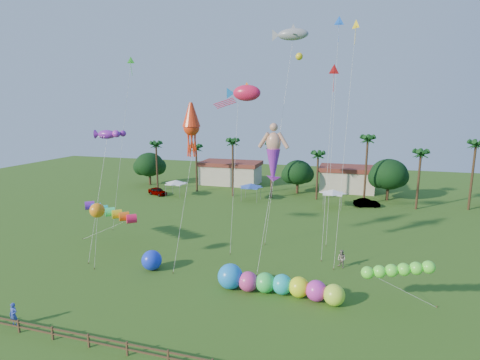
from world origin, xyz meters
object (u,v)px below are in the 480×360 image
(car_a, at_px, (158,191))
(spectator_b, at_px, (342,259))
(spectator_a, at_px, (14,315))
(car_b, at_px, (367,203))
(blue_ball, at_px, (152,260))
(caterpillar_inflatable, at_px, (274,284))

(car_a, distance_m, spectator_b, 41.37)
(car_a, bearing_deg, spectator_b, -101.65)
(car_a, bearing_deg, spectator_a, -142.17)
(car_b, distance_m, blue_ball, 38.40)
(caterpillar_inflatable, height_order, blue_ball, caterpillar_inflatable)
(car_b, xyz_separation_m, caterpillar_inflatable, (-8.77, -33.23, 0.28))
(car_b, distance_m, spectator_a, 50.94)
(spectator_a, height_order, caterpillar_inflatable, caterpillar_inflatable)
(spectator_b, relative_size, caterpillar_inflatable, 0.17)
(car_a, bearing_deg, caterpillar_inflatable, -114.28)
(car_a, distance_m, spectator_a, 42.77)
(spectator_b, height_order, blue_ball, blue_ball)
(car_a, xyz_separation_m, car_b, (37.20, 2.13, -0.03))
(car_b, relative_size, blue_ball, 2.04)
(spectator_b, distance_m, caterpillar_inflatable, 9.22)
(spectator_b, distance_m, blue_ball, 19.24)
(caterpillar_inflatable, relative_size, blue_ball, 5.55)
(car_a, xyz_separation_m, blue_ball, (15.62, -29.63, 0.30))
(car_a, xyz_separation_m, spectator_b, (33.92, -23.68, 0.23))
(spectator_b, bearing_deg, blue_ball, -125.01)
(spectator_a, xyz_separation_m, spectator_b, (23.17, 17.71, 0.03))
(spectator_b, xyz_separation_m, blue_ball, (-18.30, -5.94, 0.08))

